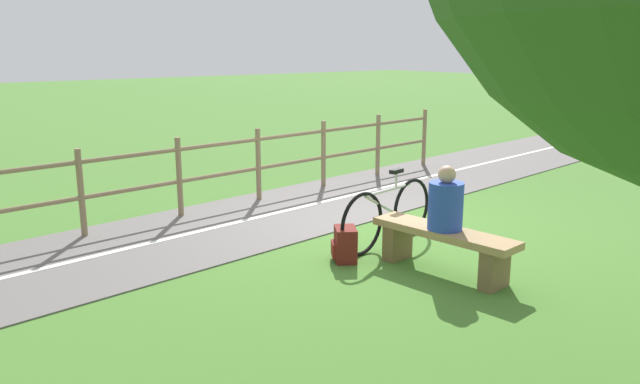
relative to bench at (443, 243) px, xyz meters
name	(u,v)px	position (x,y,z in m)	size (l,w,h in m)	color
ground_plane	(376,224)	(1.84, -0.75, -0.34)	(80.00, 80.00, 0.00)	#477A2D
paved_path	(56,266)	(2.80, 3.25, -0.33)	(2.50, 36.00, 0.02)	#66605E
path_centre_line	(56,265)	(2.80, 3.25, -0.32)	(0.10, 32.00, 0.00)	silver
bench	(443,243)	(0.00, 0.00, 0.00)	(1.71, 0.56, 0.49)	#A88456
person_seated	(446,203)	(-0.01, 0.00, 0.44)	(0.41, 0.41, 0.69)	#2847B7
bicycle	(388,214)	(1.06, -0.20, 0.06)	(0.34, 1.77, 0.94)	black
backpack	(345,244)	(0.95, 0.58, -0.14)	(0.42, 0.39, 0.39)	maroon
fence_roadside	(221,164)	(3.95, 0.47, 0.33)	(1.03, 10.07, 1.15)	#847051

